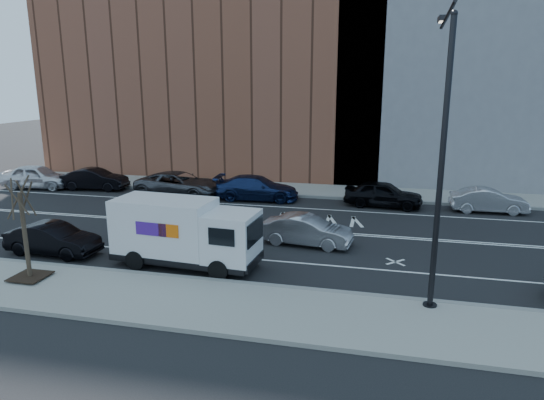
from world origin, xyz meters
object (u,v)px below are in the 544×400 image
at_px(far_parked_b, 95,179).
at_px(far_parked_a, 37,177).
at_px(driving_sedan, 306,230).
at_px(fedex_van, 184,232).

bearing_deg(far_parked_b, far_parked_a, 91.96).
xyz_separation_m(far_parked_b, driving_sedan, (15.72, -8.04, -0.05)).
relative_size(fedex_van, driving_sedan, 1.47).
distance_m(fedex_van, far_parked_b, 16.38).
bearing_deg(far_parked_b, driving_sedan, -122.36).
xyz_separation_m(far_parked_a, far_parked_b, (4.06, 0.52, -0.10)).
bearing_deg(far_parked_a, far_parked_b, -88.80).
xyz_separation_m(fedex_van, driving_sedan, (4.25, 3.64, -0.73)).
bearing_deg(far_parked_b, fedex_van, -140.79).
bearing_deg(fedex_van, far_parked_a, 148.44).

